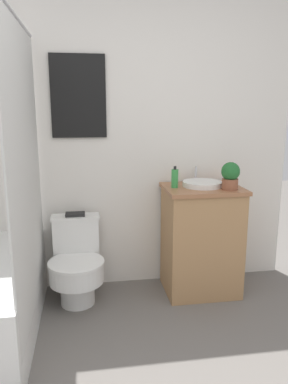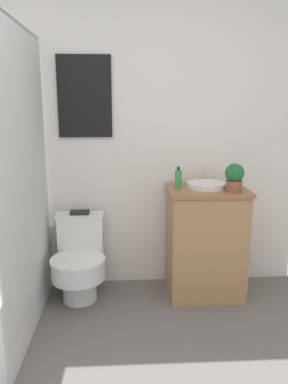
{
  "view_description": "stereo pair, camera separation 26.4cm",
  "coord_description": "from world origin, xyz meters",
  "views": [
    {
      "loc": [
        -0.13,
        -1.06,
        1.47
      ],
      "look_at": [
        0.27,
        1.48,
        0.89
      ],
      "focal_mm": 35.0,
      "sensor_mm": 36.0,
      "label": 1
    },
    {
      "loc": [
        0.13,
        -1.09,
        1.47
      ],
      "look_at": [
        0.27,
        1.48,
        0.89
      ],
      "focal_mm": 35.0,
      "sensor_mm": 36.0,
      "label": 2
    }
  ],
  "objects": [
    {
      "name": "vanity",
      "position": [
        0.77,
        1.68,
        0.44
      ],
      "size": [
        0.6,
        0.48,
        0.87
      ],
      "color": "#AD7F51",
      "rests_on": "ground_plane"
    },
    {
      "name": "potted_plant",
      "position": [
        0.93,
        1.55,
        0.98
      ],
      "size": [
        0.14,
        0.14,
        0.21
      ],
      "color": "brown",
      "rests_on": "vanity"
    },
    {
      "name": "book_on_tank",
      "position": [
        -0.22,
        1.81,
        0.66
      ],
      "size": [
        0.15,
        0.09,
        0.02
      ],
      "color": "black",
      "rests_on": "toilet"
    },
    {
      "name": "soap_bottle",
      "position": [
        0.54,
        1.69,
        0.94
      ],
      "size": [
        0.05,
        0.05,
        0.17
      ],
      "color": "green",
      "rests_on": "vanity"
    },
    {
      "name": "sink",
      "position": [
        0.77,
        1.7,
        0.89
      ],
      "size": [
        0.31,
        0.34,
        0.13
      ],
      "color": "white",
      "rests_on": "vanity"
    },
    {
      "name": "toilet",
      "position": [
        -0.22,
        1.66,
        0.3
      ],
      "size": [
        0.42,
        0.53,
        0.65
      ],
      "color": "white",
      "rests_on": "ground_plane"
    },
    {
      "name": "wall_back",
      "position": [
        -0.0,
        1.96,
        1.26
      ],
      "size": [
        3.14,
        0.07,
        2.5
      ],
      "color": "white",
      "rests_on": "ground_plane"
    }
  ]
}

